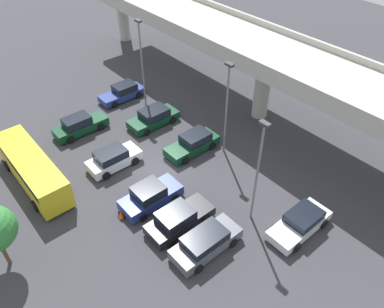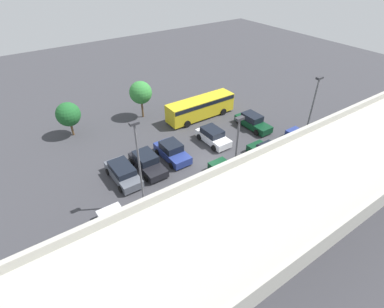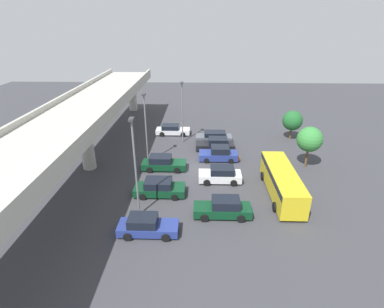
% 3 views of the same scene
% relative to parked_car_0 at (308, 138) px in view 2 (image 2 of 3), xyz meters
% --- Properties ---
extents(ground_plane, '(101.39, 101.39, 0.00)m').
position_rel_parked_car_0_xyz_m(ground_plane, '(11.05, -3.65, -0.70)').
color(ground_plane, '#38383D').
extents(highway_overpass, '(48.75, 7.04, 7.41)m').
position_rel_parked_car_0_xyz_m(highway_overpass, '(11.05, 8.29, 5.38)').
color(highway_overpass, '#ADAAA0').
rests_on(highway_overpass, ground_plane).
extents(parked_car_0, '(2.02, 4.64, 1.53)m').
position_rel_parked_car_0_xyz_m(parked_car_0, '(0.00, 0.00, 0.00)').
color(parked_car_0, navy).
rests_on(parked_car_0, ground_plane).
extents(parked_car_1, '(1.97, 4.83, 1.67)m').
position_rel_parked_car_0_xyz_m(parked_car_1, '(2.46, -6.05, 0.07)').
color(parked_car_1, '#0C381E').
rests_on(parked_car_1, ground_plane).
extents(parked_car_2, '(2.24, 4.77, 1.56)m').
position_rel_parked_car_0_xyz_m(parked_car_2, '(5.69, -0.24, 0.03)').
color(parked_car_2, '#0C381E').
rests_on(parked_car_2, ground_plane).
extents(parked_car_3, '(2.11, 4.32, 1.63)m').
position_rel_parked_car_0_xyz_m(parked_car_3, '(8.39, -6.17, 0.07)').
color(parked_car_3, silver).
rests_on(parked_car_3, ground_plane).
extents(parked_car_4, '(2.11, 4.81, 1.60)m').
position_rel_parked_car_0_xyz_m(parked_car_4, '(10.99, 0.02, 0.04)').
color(parked_car_4, '#0C381E').
rests_on(parked_car_4, ground_plane).
extents(parked_car_5, '(2.22, 4.56, 1.68)m').
position_rel_parked_car_0_xyz_m(parked_car_5, '(13.64, -6.27, 0.05)').
color(parked_car_5, navy).
rests_on(parked_car_5, ground_plane).
extents(parked_car_6, '(2.20, 4.83, 1.60)m').
position_rel_parked_car_0_xyz_m(parked_car_6, '(16.61, -6.05, 0.04)').
color(parked_car_6, black).
rests_on(parked_car_6, ground_plane).
extents(parked_car_7, '(2.17, 4.80, 1.51)m').
position_rel_parked_car_0_xyz_m(parked_car_7, '(19.21, -5.93, 0.03)').
color(parked_car_7, '#515660').
rests_on(parked_car_7, ground_plane).
extents(parked_car_8, '(2.18, 4.83, 1.43)m').
position_rel_parked_car_0_xyz_m(parked_car_8, '(22.11, -0.01, -0.03)').
color(parked_car_8, silver).
rests_on(parked_car_8, ground_plane).
extents(shuttle_bus, '(9.04, 2.60, 2.48)m').
position_rel_parked_car_0_xyz_m(shuttle_bus, '(6.05, -11.74, 0.78)').
color(shuttle_bus, gold).
rests_on(shuttle_bus, ground_plane).
extents(lamp_post_near_aisle, '(0.70, 0.35, 8.08)m').
position_rel_parked_car_0_xyz_m(lamp_post_near_aisle, '(12.70, 1.99, 4.03)').
color(lamp_post_near_aisle, slate).
rests_on(lamp_post_near_aisle, ground_plane).
extents(lamp_post_mid_lot, '(0.70, 0.35, 8.09)m').
position_rel_parked_car_0_xyz_m(lamp_post_mid_lot, '(19.24, -1.67, 4.03)').
color(lamp_post_mid_lot, slate).
rests_on(lamp_post_mid_lot, ground_plane).
extents(lamp_post_by_overpass, '(0.70, 0.35, 8.57)m').
position_rel_parked_car_0_xyz_m(lamp_post_by_overpass, '(2.45, 1.08, 4.28)').
color(lamp_post_by_overpass, slate).
rests_on(lamp_post_by_overpass, ground_plane).
extents(tree_front_left, '(2.77, 2.77, 4.71)m').
position_rel_parked_car_0_xyz_m(tree_front_left, '(12.05, -15.97, 2.61)').
color(tree_front_left, brown).
rests_on(tree_front_left, ground_plane).
extents(tree_front_centre, '(2.70, 2.70, 4.02)m').
position_rel_parked_car_0_xyz_m(tree_front_centre, '(20.73, -16.60, 1.96)').
color(tree_front_centre, brown).
rests_on(tree_front_centre, ground_plane).
extents(traffic_cone, '(0.44, 0.44, 0.70)m').
position_rel_parked_car_0_xyz_m(traffic_cone, '(13.46, -8.68, -0.37)').
color(traffic_cone, black).
rests_on(traffic_cone, ground_plane).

